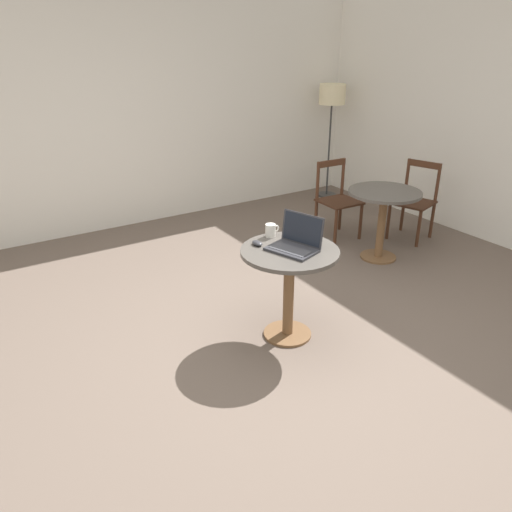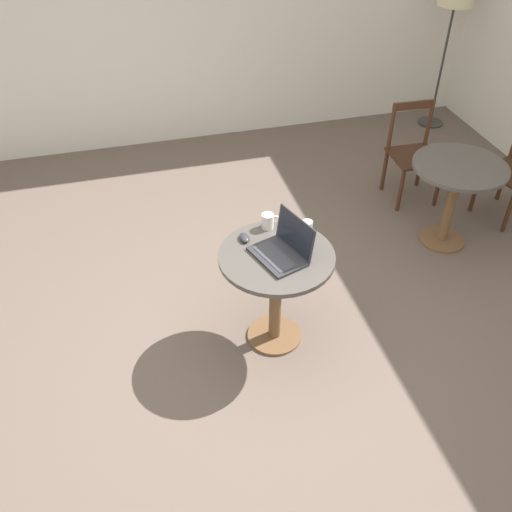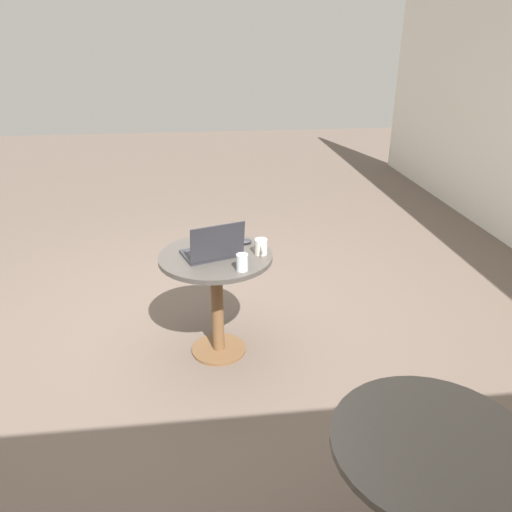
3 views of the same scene
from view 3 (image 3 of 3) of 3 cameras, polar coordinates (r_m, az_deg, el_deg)
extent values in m
plane|color=#66564C|center=(3.64, -7.27, -9.17)|extent=(16.00, 16.00, 0.00)
cylinder|color=brown|center=(3.48, -4.26, -10.54)|extent=(0.37, 0.37, 0.02)
cylinder|color=brown|center=(3.30, -4.44, -5.63)|extent=(0.08, 0.08, 0.67)
cylinder|color=#4C4742|center=(3.14, -4.64, -0.09)|extent=(0.72, 0.72, 0.03)
cylinder|color=#4C4742|center=(1.92, 19.76, -19.67)|extent=(0.72, 0.72, 0.03)
cube|color=#2D2D33|center=(3.13, -5.18, 0.32)|extent=(0.32, 0.40, 0.02)
cube|color=#38383D|center=(3.14, -5.31, 0.63)|extent=(0.21, 0.32, 0.00)
cube|color=#2D2D33|center=(2.97, -4.39, 1.56)|extent=(0.14, 0.34, 0.23)
cube|color=black|center=(2.97, -4.43, 1.60)|extent=(0.13, 0.31, 0.20)
ellipsoid|color=#2D2D33|center=(3.28, -1.35, 1.67)|extent=(0.06, 0.10, 0.03)
cylinder|color=silver|center=(3.11, 0.57, 1.07)|extent=(0.08, 0.08, 0.10)
torus|color=silver|center=(3.06, 0.69, 0.78)|extent=(0.06, 0.01, 0.06)
cylinder|color=silver|center=(2.90, -1.60, -0.73)|extent=(0.07, 0.07, 0.10)
camera|label=1|loc=(5.46, -37.59, 21.22)|focal=35.00mm
camera|label=2|loc=(4.52, -47.16, 29.10)|focal=40.00mm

